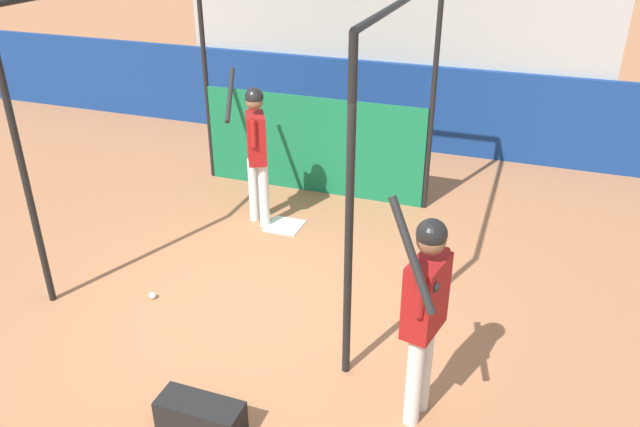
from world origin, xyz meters
TOP-DOWN VIEW (x-y plane):
  - ground_plane at (0.00, 0.00)m, footprint 60.00×60.00m
  - outfield_wall at (0.00, 5.26)m, footprint 24.00×0.12m
  - bleacher_section at (0.00, 6.52)m, footprint 7.05×2.40m
  - batting_cage at (-0.44, 2.40)m, footprint 3.36×3.63m
  - home_plate at (-0.40, 1.89)m, footprint 0.44×0.44m
  - player_batter at (-0.76, 1.89)m, footprint 0.70×0.69m
  - player_waiting at (1.91, -0.82)m, footprint 0.45×0.76m
  - equipment_bag at (0.33, -1.56)m, footprint 0.70×0.28m
  - baseball at (-1.09, -0.11)m, footprint 0.07×0.07m

SIDE VIEW (x-z plane):
  - ground_plane at x=0.00m, z-range 0.00..0.00m
  - home_plate at x=-0.40m, z-range 0.00..0.02m
  - baseball at x=-1.09m, z-range 0.00..0.07m
  - equipment_bag at x=0.33m, z-range 0.00..0.28m
  - outfield_wall at x=0.00m, z-range 0.00..1.43m
  - player_batter at x=-0.76m, z-range 0.13..2.06m
  - player_waiting at x=1.91m, z-range 0.08..2.14m
  - batting_cage at x=-0.44m, z-range -0.21..2.83m
  - bleacher_section at x=0.00m, z-range 0.00..2.71m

